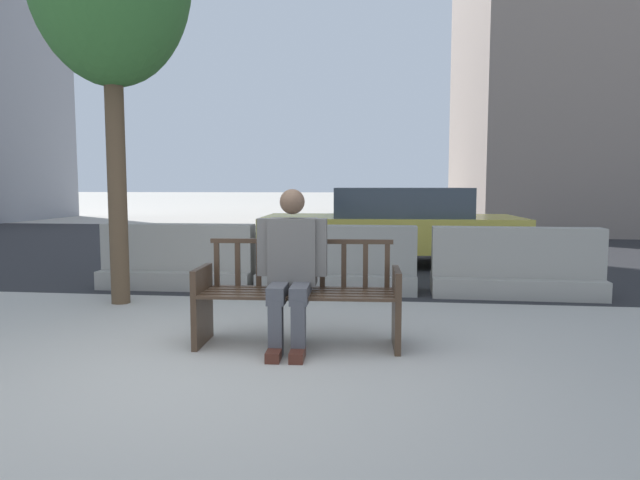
% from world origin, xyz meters
% --- Properties ---
extents(ground_plane, '(200.00, 200.00, 0.00)m').
position_xyz_m(ground_plane, '(0.00, 0.00, 0.00)').
color(ground_plane, '#ADA89E').
extents(street_asphalt, '(120.00, 12.00, 0.01)m').
position_xyz_m(street_asphalt, '(0.00, 8.70, 0.00)').
color(street_asphalt, '#28282B').
rests_on(street_asphalt, ground).
extents(street_bench, '(1.71, 0.61, 0.88)m').
position_xyz_m(street_bench, '(0.61, 0.79, 0.40)').
color(street_bench, '#473323').
rests_on(street_bench, ground).
extents(seated_person, '(0.59, 0.74, 1.31)m').
position_xyz_m(seated_person, '(0.56, 0.73, 0.69)').
color(seated_person, '#66605B').
rests_on(seated_person, ground).
extents(jersey_barrier_centre, '(2.00, 0.69, 0.84)m').
position_xyz_m(jersey_barrier_centre, '(0.70, 3.26, 0.34)').
color(jersey_barrier_centre, gray).
rests_on(jersey_barrier_centre, ground).
extents(jersey_barrier_left, '(2.01, 0.71, 0.84)m').
position_xyz_m(jersey_barrier_left, '(-1.39, 3.27, 0.34)').
color(jersey_barrier_left, '#9E998E').
rests_on(jersey_barrier_left, ground).
extents(jersey_barrier_right, '(2.01, 0.72, 0.84)m').
position_xyz_m(jersey_barrier_right, '(2.89, 3.21, 0.34)').
color(jersey_barrier_right, '#9E998E').
rests_on(jersey_barrier_right, ground).
extents(car_taxi_near, '(4.37, 2.12, 1.30)m').
position_xyz_m(car_taxi_near, '(1.42, 5.85, 0.67)').
color(car_taxi_near, '#DBC64C').
rests_on(car_taxi_near, ground).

